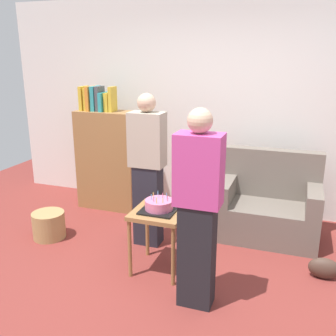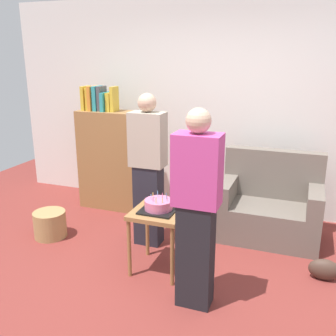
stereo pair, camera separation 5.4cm
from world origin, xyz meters
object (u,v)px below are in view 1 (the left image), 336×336
object	(u,v)px
wicker_basket	(49,225)
couch	(268,207)
person_blowing_candles	(148,170)
person_holding_cake	(198,210)
birthday_cake	(159,206)
bookshelf	(108,157)
handbag	(324,268)
side_table	(159,220)

from	to	relation	value
wicker_basket	couch	bearing A→B (deg)	21.08
person_blowing_candles	person_holding_cake	size ratio (longest dim) A/B	1.00
couch	person_blowing_candles	distance (m)	1.45
couch	birthday_cake	distance (m)	1.46
bookshelf	person_holding_cake	xyz separation A→B (m)	(1.67, -1.66, 0.14)
couch	handbag	size ratio (longest dim) A/B	3.93
person_holding_cake	side_table	bearing A→B (deg)	-21.19
person_blowing_candles	handbag	xyz separation A→B (m)	(1.80, -0.11, -0.73)
bookshelf	person_blowing_candles	bearing A→B (deg)	-41.82
side_table	couch	bearing A→B (deg)	50.63
couch	person_blowing_candles	bearing A→B (deg)	-152.54
person_blowing_candles	person_holding_cake	xyz separation A→B (m)	(0.78, -0.86, 0.00)
birthday_cake	side_table	bearing A→B (deg)	168.95
side_table	wicker_basket	distance (m)	1.47
bookshelf	handbag	xyz separation A→B (m)	(2.69, -0.92, -0.59)
side_table	birthday_cake	size ratio (longest dim) A/B	1.90
birthday_cake	bookshelf	bearing A→B (deg)	133.32
birthday_cake	wicker_basket	world-z (taller)	birthday_cake
person_holding_cake	wicker_basket	bearing A→B (deg)	0.57
birthday_cake	person_holding_cake	bearing A→B (deg)	-39.25
side_table	person_blowing_candles	size ratio (longest dim) A/B	0.37
couch	wicker_basket	size ratio (longest dim) A/B	3.06
wicker_basket	handbag	xyz separation A→B (m)	(2.90, 0.15, -0.05)
couch	person_blowing_candles	size ratio (longest dim) A/B	0.67
bookshelf	person_holding_cake	size ratio (longest dim) A/B	0.99
birthday_cake	handbag	size ratio (longest dim) A/B	1.14
couch	wicker_basket	bearing A→B (deg)	-158.92
person_blowing_candles	wicker_basket	world-z (taller)	person_blowing_candles
bookshelf	wicker_basket	distance (m)	1.22
side_table	person_holding_cake	xyz separation A→B (m)	(0.47, -0.38, 0.32)
couch	handbag	distance (m)	0.98
handbag	person_holding_cake	bearing A→B (deg)	-143.92
couch	bookshelf	size ratio (longest dim) A/B	0.68
person_blowing_candles	handbag	distance (m)	1.94
side_table	wicker_basket	xyz separation A→B (m)	(-1.41, 0.21, -0.36)
person_holding_cake	person_blowing_candles	bearing A→B (deg)	-29.80
birthday_cake	person_holding_cake	distance (m)	0.63
person_blowing_candles	side_table	bearing A→B (deg)	-65.48
person_blowing_candles	person_holding_cake	distance (m)	1.16
bookshelf	birthday_cake	world-z (taller)	bookshelf
person_blowing_candles	birthday_cake	bearing A→B (deg)	-65.48
couch	person_blowing_candles	world-z (taller)	person_blowing_candles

